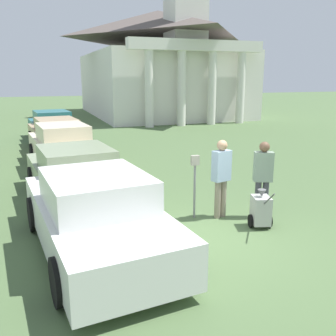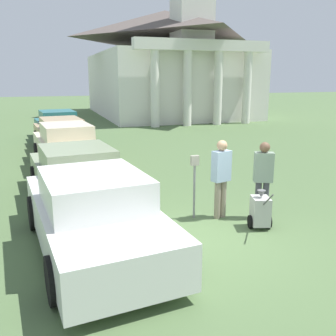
# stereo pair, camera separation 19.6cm
# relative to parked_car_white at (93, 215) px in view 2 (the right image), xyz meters

# --- Properties ---
(ground_plane) EXTENTS (120.00, 120.00, 0.00)m
(ground_plane) POSITION_rel_parked_car_white_xyz_m (2.24, -0.18, -0.70)
(ground_plane) COLOR #4C663D
(parked_car_white) EXTENTS (2.41, 4.94, 1.51)m
(parked_car_white) POSITION_rel_parked_car_white_xyz_m (0.00, 0.00, 0.00)
(parked_car_white) COLOR silver
(parked_car_white) RESTS_ON ground_plane
(parked_car_sage) EXTENTS (2.39, 4.83, 1.43)m
(parked_car_sage) POSITION_rel_parked_car_white_xyz_m (-0.00, 3.15, -0.04)
(parked_car_sage) COLOR gray
(parked_car_sage) RESTS_ON ground_plane
(parked_car_cream) EXTENTS (2.27, 5.01, 1.58)m
(parked_car_cream) POSITION_rel_parked_car_white_xyz_m (-0.00, 6.86, 0.03)
(parked_car_cream) COLOR beige
(parked_car_cream) RESTS_ON ground_plane
(parked_car_tan) EXTENTS (2.31, 5.36, 1.45)m
(parked_car_tan) POSITION_rel_parked_car_white_xyz_m (-0.00, 10.09, -0.01)
(parked_car_tan) COLOR tan
(parked_car_tan) RESTS_ON ground_plane
(parked_car_teal) EXTENTS (2.31, 4.86, 1.51)m
(parked_car_teal) POSITION_rel_parked_car_white_xyz_m (-0.00, 13.21, -0.01)
(parked_car_teal) COLOR #23666B
(parked_car_teal) RESTS_ON ground_plane
(parking_meter) EXTENTS (0.18, 0.09, 1.47)m
(parking_meter) POSITION_rel_parked_car_white_xyz_m (2.39, 0.92, 0.31)
(parking_meter) COLOR slate
(parking_meter) RESTS_ON ground_plane
(person_worker) EXTENTS (0.46, 0.32, 1.80)m
(person_worker) POSITION_rel_parked_car_white_xyz_m (2.97, 0.76, 0.33)
(person_worker) COLOR gray
(person_worker) RESTS_ON ground_plane
(person_supervisor) EXTENTS (0.47, 0.37, 1.76)m
(person_supervisor) POSITION_rel_parked_car_white_xyz_m (3.87, 0.46, 0.31)
(person_supervisor) COLOR #3F3F47
(person_supervisor) RESTS_ON ground_plane
(equipment_cart) EXTENTS (0.53, 1.00, 1.00)m
(equipment_cart) POSITION_rel_parked_car_white_xyz_m (3.50, -0.07, -0.31)
(equipment_cart) COLOR #B2B2AD
(equipment_cart) RESTS_ON ground_plane
(church) EXTENTS (11.23, 15.91, 20.76)m
(church) POSITION_rel_parked_car_white_xyz_m (9.50, 24.07, 3.99)
(church) COLOR silver
(church) RESTS_ON ground_plane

